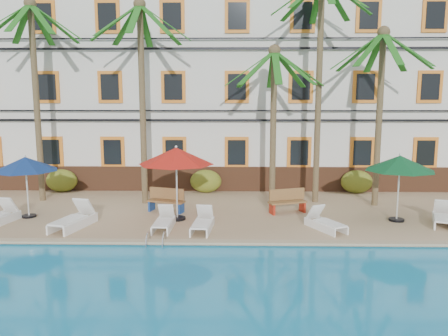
{
  "coord_description": "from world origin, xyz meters",
  "views": [
    {
      "loc": [
        1.32,
        -13.91,
        4.62
      ],
      "look_at": [
        0.97,
        3.0,
        2.0
      ],
      "focal_mm": 35.0,
      "sensor_mm": 36.0,
      "label": 1
    }
  ],
  "objects_px": {
    "palm_a": "(35,75)",
    "lounger_e": "(325,222)",
    "palm_b": "(142,76)",
    "bench_right": "(287,201)",
    "palm_d": "(320,61)",
    "lounger_b": "(74,219)",
    "lounger_f": "(443,217)",
    "palm_c": "(274,102)",
    "lounger_d": "(203,223)",
    "umbrella_blue": "(25,164)",
    "bench_left": "(167,200)",
    "palm_e": "(380,92)",
    "pool_ladder": "(156,244)",
    "umbrella_red": "(176,156)",
    "umbrella_green": "(400,164)",
    "lounger_c": "(164,222)"
  },
  "relations": [
    {
      "from": "palm_a",
      "to": "lounger_e",
      "type": "xyz_separation_m",
      "value": [
        11.58,
        -4.18,
        -5.21
      ]
    },
    {
      "from": "palm_b",
      "to": "bench_right",
      "type": "distance_m",
      "value": 7.83
    },
    {
      "from": "palm_d",
      "to": "palm_a",
      "type": "bearing_deg",
      "value": -179.99
    },
    {
      "from": "lounger_b",
      "to": "lounger_f",
      "type": "bearing_deg",
      "value": 2.79
    },
    {
      "from": "palm_c",
      "to": "bench_right",
      "type": "xyz_separation_m",
      "value": [
        0.43,
        -1.6,
        -3.86
      ]
    },
    {
      "from": "palm_d",
      "to": "lounger_d",
      "type": "relative_size",
      "value": 5.49
    },
    {
      "from": "umbrella_blue",
      "to": "bench_right",
      "type": "height_order",
      "value": "umbrella_blue"
    },
    {
      "from": "lounger_e",
      "to": "bench_right",
      "type": "bearing_deg",
      "value": 114.44
    },
    {
      "from": "palm_a",
      "to": "lounger_e",
      "type": "bearing_deg",
      "value": -19.84
    },
    {
      "from": "bench_left",
      "to": "palm_e",
      "type": "bearing_deg",
      "value": 8.23
    },
    {
      "from": "bench_left",
      "to": "pool_ladder",
      "type": "xyz_separation_m",
      "value": [
        0.25,
        -3.95,
        -0.47
      ]
    },
    {
      "from": "umbrella_blue",
      "to": "umbrella_red",
      "type": "relative_size",
      "value": 0.86
    },
    {
      "from": "lounger_f",
      "to": "bench_right",
      "type": "bearing_deg",
      "value": 163.29
    },
    {
      "from": "umbrella_green",
      "to": "lounger_f",
      "type": "height_order",
      "value": "umbrella_green"
    },
    {
      "from": "lounger_f",
      "to": "palm_e",
      "type": "bearing_deg",
      "value": 116.96
    },
    {
      "from": "umbrella_blue",
      "to": "bench_left",
      "type": "relative_size",
      "value": 1.51
    },
    {
      "from": "bench_left",
      "to": "palm_b",
      "type": "bearing_deg",
      "value": 129.06
    },
    {
      "from": "palm_b",
      "to": "palm_d",
      "type": "height_order",
      "value": "palm_d"
    },
    {
      "from": "bench_left",
      "to": "bench_right",
      "type": "height_order",
      "value": "same"
    },
    {
      "from": "palm_c",
      "to": "pool_ladder",
      "type": "xyz_separation_m",
      "value": [
        -4.06,
        -5.5,
        -4.32
      ]
    },
    {
      "from": "palm_a",
      "to": "pool_ladder",
      "type": "distance_m",
      "value": 10.0
    },
    {
      "from": "palm_a",
      "to": "lounger_f",
      "type": "xyz_separation_m",
      "value": [
        15.89,
        -3.5,
        -5.2
      ]
    },
    {
      "from": "umbrella_blue",
      "to": "pool_ladder",
      "type": "xyz_separation_m",
      "value": [
        5.36,
        -3.0,
        -2.02
      ]
    },
    {
      "from": "lounger_b",
      "to": "lounger_e",
      "type": "bearing_deg",
      "value": -0.27
    },
    {
      "from": "palm_c",
      "to": "lounger_d",
      "type": "relative_size",
      "value": 3.83
    },
    {
      "from": "palm_b",
      "to": "lounger_e",
      "type": "bearing_deg",
      "value": -28.56
    },
    {
      "from": "umbrella_red",
      "to": "bench_right",
      "type": "xyz_separation_m",
      "value": [
        4.18,
        1.13,
        -1.89
      ]
    },
    {
      "from": "bench_left",
      "to": "bench_right",
      "type": "distance_m",
      "value": 4.74
    },
    {
      "from": "umbrella_green",
      "to": "lounger_b",
      "type": "distance_m",
      "value": 11.73
    },
    {
      "from": "palm_a",
      "to": "lounger_c",
      "type": "height_order",
      "value": "palm_a"
    },
    {
      "from": "palm_d",
      "to": "palm_e",
      "type": "distance_m",
      "value": 2.77
    },
    {
      "from": "lounger_b",
      "to": "lounger_d",
      "type": "distance_m",
      "value": 4.49
    },
    {
      "from": "palm_a",
      "to": "palm_e",
      "type": "bearing_deg",
      "value": -2.38
    },
    {
      "from": "palm_d",
      "to": "palm_b",
      "type": "bearing_deg",
      "value": -176.89
    },
    {
      "from": "palm_d",
      "to": "umbrella_blue",
      "type": "bearing_deg",
      "value": -166.12
    },
    {
      "from": "umbrella_green",
      "to": "lounger_d",
      "type": "distance_m",
      "value": 7.41
    },
    {
      "from": "umbrella_red",
      "to": "bench_right",
      "type": "relative_size",
      "value": 1.76
    },
    {
      "from": "lounger_e",
      "to": "palm_c",
      "type": "bearing_deg",
      "value": 110.73
    },
    {
      "from": "pool_ladder",
      "to": "palm_b",
      "type": "bearing_deg",
      "value": 104.73
    },
    {
      "from": "palm_c",
      "to": "lounger_f",
      "type": "xyz_separation_m",
      "value": [
        5.78,
        -3.21,
        -4.06
      ]
    },
    {
      "from": "lounger_c",
      "to": "palm_c",
      "type": "bearing_deg",
      "value": 43.94
    },
    {
      "from": "lounger_e",
      "to": "lounger_f",
      "type": "relative_size",
      "value": 0.95
    },
    {
      "from": "umbrella_green",
      "to": "bench_left",
      "type": "distance_m",
      "value": 8.87
    },
    {
      "from": "umbrella_red",
      "to": "umbrella_blue",
      "type": "bearing_deg",
      "value": 177.62
    },
    {
      "from": "umbrella_green",
      "to": "palm_d",
      "type": "bearing_deg",
      "value": 128.47
    },
    {
      "from": "palm_d",
      "to": "lounger_f",
      "type": "xyz_separation_m",
      "value": [
        3.87,
        -3.51,
        -5.72
      ]
    },
    {
      "from": "lounger_e",
      "to": "bench_right",
      "type": "relative_size",
      "value": 1.1
    },
    {
      "from": "palm_e",
      "to": "lounger_d",
      "type": "xyz_separation_m",
      "value": [
        -7.02,
        -3.76,
        -4.46
      ]
    },
    {
      "from": "lounger_e",
      "to": "bench_left",
      "type": "height_order",
      "value": "bench_left"
    },
    {
      "from": "bench_left",
      "to": "palm_d",
      "type": "bearing_deg",
      "value": 16.54
    }
  ]
}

